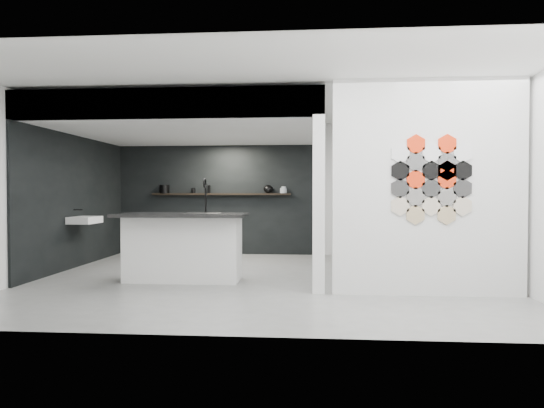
{
  "coord_description": "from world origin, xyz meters",
  "views": [
    {
      "loc": [
        0.71,
        -7.41,
        1.33
      ],
      "look_at": [
        0.1,
        0.3,
        1.15
      ],
      "focal_mm": 32.0,
      "sensor_mm": 36.0,
      "label": 1
    }
  ],
  "objects": [
    {
      "name": "hex_tile_cluster",
      "position": [
        2.26,
        -1.09,
        1.5
      ],
      "size": [
        1.04,
        0.02,
        1.16
      ],
      "color": "beige",
      "rests_on": "partition_panel"
    },
    {
      "name": "kettle",
      "position": [
        -0.18,
        2.87,
        1.41
      ],
      "size": [
        0.26,
        0.26,
        0.17
      ],
      "primitive_type": "ellipsoid",
      "rotation": [
        0.0,
        0.0,
        -0.33
      ],
      "color": "black",
      "rests_on": "display_shelf"
    },
    {
      "name": "corner_column",
      "position": [
        0.82,
        -1.0,
        1.18
      ],
      "size": [
        0.16,
        0.16,
        2.35
      ],
      "primitive_type": "cube",
      "color": "silver",
      "rests_on": "floor"
    },
    {
      "name": "bay_clad_left",
      "position": [
        -3.47,
        1.0,
        1.18
      ],
      "size": [
        0.04,
        4.0,
        2.35
      ],
      "primitive_type": "cube",
      "color": "black",
      "rests_on": "floor"
    },
    {
      "name": "stockpot",
      "position": [
        -2.44,
        2.87,
        1.41
      ],
      "size": [
        0.28,
        0.28,
        0.18
      ],
      "primitive_type": "cylinder",
      "rotation": [
        0.0,
        0.0,
        0.37
      ],
      "color": "black",
      "rests_on": "display_shelf"
    },
    {
      "name": "partition_panel",
      "position": [
        2.23,
        -1.0,
        1.4
      ],
      "size": [
        2.45,
        0.15,
        2.8
      ],
      "primitive_type": "cube",
      "color": "silver",
      "rests_on": "floor"
    },
    {
      "name": "bottle_dark",
      "position": [
        -1.46,
        2.87,
        1.4
      ],
      "size": [
        0.08,
        0.08,
        0.17
      ],
      "primitive_type": "cylinder",
      "rotation": [
        0.0,
        0.0,
        0.31
      ],
      "color": "black",
      "rests_on": "display_shelf"
    },
    {
      "name": "glass_vase",
      "position": [
        0.15,
        2.87,
        1.39
      ],
      "size": [
        0.1,
        0.1,
        0.14
      ],
      "primitive_type": "cylinder",
      "rotation": [
        0.0,
        0.0,
        0.0
      ],
      "color": "gray",
      "rests_on": "display_shelf"
    },
    {
      "name": "display_shelf",
      "position": [
        -1.2,
        2.87,
        1.3
      ],
      "size": [
        3.0,
        0.15,
        0.04
      ],
      "primitive_type": "cube",
      "color": "black",
      "rests_on": "bay_clad_back"
    },
    {
      "name": "glass_bowl",
      "position": [
        0.14,
        2.87,
        1.37
      ],
      "size": [
        0.17,
        0.17,
        0.11
      ],
      "primitive_type": "cylinder",
      "rotation": [
        0.0,
        0.0,
        0.16
      ],
      "color": "gray",
      "rests_on": "display_shelf"
    },
    {
      "name": "wall_basin",
      "position": [
        -3.24,
        0.8,
        0.85
      ],
      "size": [
        0.4,
        0.6,
        0.12
      ],
      "primitive_type": "cube",
      "color": "silver",
      "rests_on": "bay_clad_left"
    },
    {
      "name": "fascia_beam",
      "position": [
        -1.3,
        -0.92,
        2.55
      ],
      "size": [
        4.4,
        0.16,
        0.4
      ],
      "primitive_type": "cube",
      "color": "silver",
      "rests_on": "corner_column"
    },
    {
      "name": "kitchen_island",
      "position": [
        -1.2,
        -0.25,
        0.52
      ],
      "size": [
        1.93,
        0.86,
        1.55
      ],
      "rotation": [
        0.0,
        0.0,
        0.01
      ],
      "color": "silver",
      "rests_on": "floor"
    },
    {
      "name": "floor",
      "position": [
        0.0,
        0.0,
        -0.01
      ],
      "size": [
        7.0,
        6.0,
        0.01
      ],
      "primitive_type": "cube",
      "color": "slate"
    },
    {
      "name": "bay_clad_back",
      "position": [
        -1.3,
        2.97,
        1.18
      ],
      "size": [
        4.4,
        0.04,
        2.35
      ],
      "primitive_type": "cube",
      "color": "black",
      "rests_on": "floor"
    },
    {
      "name": "bulkhead",
      "position": [
        -1.3,
        1.0,
        2.55
      ],
      "size": [
        4.4,
        4.0,
        0.4
      ],
      "primitive_type": "cube",
      "color": "silver",
      "rests_on": "corner_column"
    },
    {
      "name": "utensil_cup",
      "position": [
        -1.8,
        2.87,
        1.37
      ],
      "size": [
        0.09,
        0.09,
        0.11
      ],
      "primitive_type": "cylinder",
      "rotation": [
        0.0,
        0.0,
        -0.02
      ],
      "color": "black",
      "rests_on": "display_shelf"
    }
  ]
}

